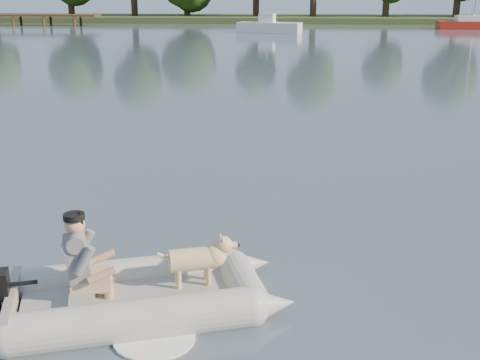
# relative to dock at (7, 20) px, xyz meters

# --- Properties ---
(water) EXTENTS (160.00, 160.00, 0.00)m
(water) POSITION_rel_dock_xyz_m (26.00, -52.00, -0.52)
(water) COLOR slate
(water) RESTS_ON ground
(shore_bank) EXTENTS (160.00, 12.00, 0.70)m
(shore_bank) POSITION_rel_dock_xyz_m (26.00, 10.00, -0.27)
(shore_bank) COLOR #47512D
(shore_bank) RESTS_ON water
(dock) EXTENTS (18.00, 2.00, 1.04)m
(dock) POSITION_rel_dock_xyz_m (0.00, 0.00, 0.00)
(dock) COLOR #4C331E
(dock) RESTS_ON water
(dinghy) EXTENTS (4.99, 4.38, 1.19)m
(dinghy) POSITION_rel_dock_xyz_m (25.63, -52.50, -0.02)
(dinghy) COLOR #ABAAA5
(dinghy) RESTS_ON water
(man) EXTENTS (0.75, 0.69, 0.92)m
(man) POSITION_rel_dock_xyz_m (25.05, -52.64, 0.14)
(man) COLOR slate
(man) RESTS_ON dinghy
(dog) EXTENTS (0.84, 0.51, 0.53)m
(dog) POSITION_rel_dock_xyz_m (26.14, -52.29, -0.08)
(dog) COLOR tan
(dog) RESTS_ON dinghy
(motorboat) EXTENTS (5.48, 3.10, 2.19)m
(motorboat) POSITION_rel_dock_xyz_m (25.63, -8.63, 0.47)
(motorboat) COLOR white
(motorboat) RESTS_ON water
(sailboat) EXTENTS (6.92, 2.26, 9.44)m
(sailboat) POSITION_rel_dock_xyz_m (43.54, -2.73, -0.11)
(sailboat) COLOR #9E1D12
(sailboat) RESTS_ON water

